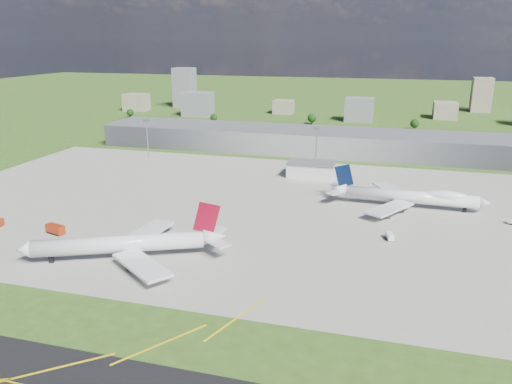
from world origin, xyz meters
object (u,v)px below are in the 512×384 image
(airliner_blue_quad, at_px, (410,197))
(tug_yellow, at_px, (209,236))
(van_white_near, at_px, (390,237))
(fire_truck, at_px, (55,230))
(airliner_red_twin, at_px, (127,244))

(airliner_blue_quad, relative_size, tug_yellow, 16.33)
(van_white_near, bearing_deg, airliner_blue_quad, -26.70)
(van_white_near, bearing_deg, fire_truck, 87.05)
(airliner_red_twin, distance_m, airliner_blue_quad, 130.36)
(tug_yellow, bearing_deg, airliner_red_twin, -162.91)
(airliner_blue_quad, height_order, fire_truck, airliner_blue_quad)
(airliner_red_twin, xyz_separation_m, fire_truck, (-40.03, 12.96, -3.47))
(tug_yellow, distance_m, van_white_near, 70.84)
(airliner_red_twin, xyz_separation_m, tug_yellow, (21.44, 25.15, -4.36))
(airliner_red_twin, xyz_separation_m, airliner_blue_quad, (98.13, 85.81, -0.12))
(airliner_red_twin, xyz_separation_m, van_white_near, (90.00, 42.98, -3.99))
(airliner_blue_quad, bearing_deg, airliner_red_twin, -137.69)
(airliner_blue_quad, height_order, tug_yellow, airliner_blue_quad)
(fire_truck, bearing_deg, airliner_red_twin, -2.34)
(airliner_red_twin, bearing_deg, airliner_blue_quad, -163.12)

